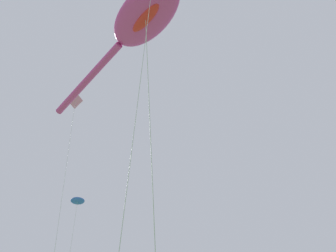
{
  "coord_description": "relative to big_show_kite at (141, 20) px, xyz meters",
  "views": [
    {
      "loc": [
        -8.25,
        2.01,
        1.93
      ],
      "look_at": [
        -2.29,
        9.24,
        13.25
      ],
      "focal_mm": 39.61,
      "sensor_mm": 36.0,
      "label": 1
    }
  ],
  "objects": [
    {
      "name": "small_kite_stunt_black",
      "position": [
        1.84,
        11.47,
        5.74
      ],
      "size": [
        2.32,
        3.45,
        26.21
      ],
      "rotation": [
        0.0,
        0.0,
        1.95
      ],
      "color": "pink",
      "rests_on": "ground"
    },
    {
      "name": "small_kite_bird_shape",
      "position": [
        5.73,
        16.24,
        2.38
      ],
      "size": [
        1.32,
        3.2,
        20.96
      ],
      "rotation": [
        0.0,
        0.0,
        -0.64
      ],
      "color": "blue",
      "rests_on": "ground"
    },
    {
      "name": "big_show_kite",
      "position": [
        0.0,
        0.0,
        0.0
      ],
      "size": [
        3.93,
        9.36,
        18.59
      ],
      "rotation": [
        0.0,
        0.0,
        -1.52
      ],
      "color": "#CC3899",
      "rests_on": "ground"
    },
    {
      "name": "small_kite_streamer_purple",
      "position": [
        -0.6,
        -1.54,
        -2.91
      ],
      "size": [
        1.07,
        1.89,
        17.33
      ],
      "rotation": [
        0.0,
        0.0,
        2.74
      ],
      "color": "white",
      "rests_on": "ground"
    }
  ]
}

